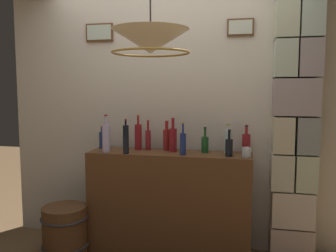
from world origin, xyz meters
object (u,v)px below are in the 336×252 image
at_px(liquor_bottle_sherry, 126,139).
at_px(liquor_bottle_gin, 138,136).
at_px(liquor_bottle_whiskey, 173,139).
at_px(wooden_barrel, 65,231).
at_px(liquor_bottle_amaro, 183,143).
at_px(pendant_lamp, 151,42).
at_px(liquor_bottle_bourbon, 205,144).
at_px(liquor_bottle_rum, 106,138).
at_px(liquor_bottle_vermouth, 246,143).
at_px(liquor_bottle_port, 102,140).
at_px(glass_tumbler_rocks, 246,152).
at_px(liquor_bottle_tequila, 148,139).
at_px(liquor_bottle_brandy, 228,141).
at_px(liquor_bottle_rye, 229,147).
at_px(liquor_bottle_scotch, 167,139).

bearing_deg(liquor_bottle_sherry, liquor_bottle_gin, 78.33).
relative_size(liquor_bottle_whiskey, wooden_barrel, 0.69).
distance_m(liquor_bottle_amaro, pendant_lamp, 1.00).
bearing_deg(liquor_bottle_bourbon, liquor_bottle_rum, -169.91).
xyz_separation_m(liquor_bottle_sherry, liquor_bottle_whiskey, (0.39, 0.19, -0.01)).
bearing_deg(liquor_bottle_vermouth, liquor_bottle_sherry, -165.84).
height_order(liquor_bottle_port, liquor_bottle_amaro, liquor_bottle_amaro).
xyz_separation_m(liquor_bottle_bourbon, liquor_bottle_vermouth, (0.37, 0.07, 0.01)).
bearing_deg(pendant_lamp, glass_tumbler_rocks, 41.78).
distance_m(liquor_bottle_tequila, pendant_lamp, 1.13).
distance_m(liquor_bottle_bourbon, liquor_bottle_amaro, 0.23).
height_order(liquor_bottle_sherry, liquor_bottle_bourbon, liquor_bottle_sherry).
relative_size(liquor_bottle_port, liquor_bottle_amaro, 0.78).
height_order(liquor_bottle_brandy, liquor_bottle_rye, liquor_bottle_brandy).
distance_m(liquor_bottle_bourbon, liquor_bottle_tequila, 0.55).
relative_size(liquor_bottle_scotch, liquor_bottle_gin, 0.83).
height_order(liquor_bottle_bourbon, liquor_bottle_vermouth, liquor_bottle_vermouth).
bearing_deg(liquor_bottle_scotch, liquor_bottle_tequila, -172.70).
relative_size(liquor_bottle_sherry, wooden_barrel, 0.68).
relative_size(liquor_bottle_rum, liquor_bottle_bourbon, 1.47).
relative_size(liquor_bottle_scotch, wooden_barrel, 0.61).
height_order(liquor_bottle_brandy, pendant_lamp, pendant_lamp).
distance_m(liquor_bottle_sherry, liquor_bottle_scotch, 0.41).
relative_size(liquor_bottle_bourbon, glass_tumbler_rocks, 2.86).
height_order(liquor_bottle_port, wooden_barrel, liquor_bottle_port).
height_order(liquor_bottle_scotch, liquor_bottle_gin, liquor_bottle_gin).
bearing_deg(glass_tumbler_rocks, liquor_bottle_brandy, 138.86).
relative_size(liquor_bottle_sherry, liquor_bottle_scotch, 1.11).
xyz_separation_m(liquor_bottle_rye, liquor_bottle_vermouth, (0.15, 0.20, 0.01)).
bearing_deg(glass_tumbler_rocks, liquor_bottle_scotch, 166.59).
relative_size(liquor_bottle_rye, liquor_bottle_gin, 0.68).
bearing_deg(liquor_bottle_tequila, liquor_bottle_brandy, -0.86).
height_order(liquor_bottle_rum, glass_tumbler_rocks, liquor_bottle_rum).
height_order(liquor_bottle_bourbon, liquor_bottle_whiskey, liquor_bottle_whiskey).
height_order(liquor_bottle_tequila, liquor_bottle_port, liquor_bottle_tequila).
bearing_deg(liquor_bottle_amaro, wooden_barrel, -170.39).
distance_m(liquor_bottle_vermouth, glass_tumbler_rocks, 0.20).
relative_size(liquor_bottle_scotch, pendant_lamp, 0.51).
distance_m(liquor_bottle_sherry, liquor_bottle_rum, 0.21).
bearing_deg(liquor_bottle_gin, liquor_bottle_scotch, 5.31).
bearing_deg(pendant_lamp, liquor_bottle_rum, 135.48).
xyz_separation_m(pendant_lamp, wooden_barrel, (-0.94, 0.40, -1.63)).
xyz_separation_m(liquor_bottle_gin, liquor_bottle_port, (-0.38, 0.00, -0.04)).
distance_m(liquor_bottle_vermouth, pendant_lamp, 1.33).
distance_m(liquor_bottle_rye, liquor_bottle_tequila, 0.79).
bearing_deg(liquor_bottle_whiskey, liquor_bottle_rye, -13.09).
height_order(liquor_bottle_scotch, liquor_bottle_tequila, liquor_bottle_tequila).
relative_size(liquor_bottle_bourbon, liquor_bottle_amaro, 0.81).
bearing_deg(liquor_bottle_amaro, pendant_lamp, -102.92).
relative_size(liquor_bottle_rye, liquor_bottle_vermouth, 0.92).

